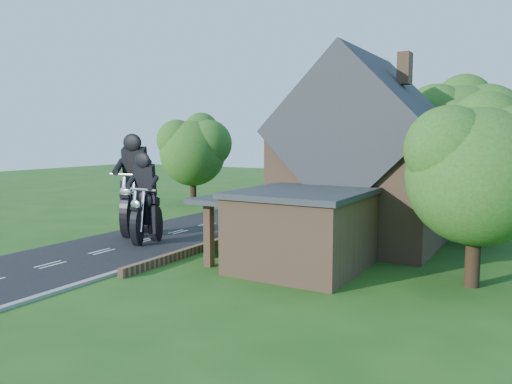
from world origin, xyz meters
The scene contains 19 objects.
ground centered at (0.00, 0.00, 0.00)m, with size 120.00×120.00×0.00m, color #1F4A14.
road centered at (0.00, 0.00, 0.01)m, with size 7.00×80.00×0.02m, color black.
kerb centered at (3.65, 0.00, 0.06)m, with size 0.30×80.00×0.12m, color gray.
garden_wall centered at (4.30, 5.00, 0.20)m, with size 0.30×22.00×0.40m, color brown.
house centered at (10.49, 6.00, 4.34)m, with size 9.54×8.64×10.24m.
annex centered at (9.87, -0.80, 1.77)m, with size 7.05×5.94×3.44m.
tree_annex_side centered at (17.13, 0.10, 4.69)m, with size 5.64×5.20×7.48m.
tree_house_right centered at (16.65, 8.62, 5.19)m, with size 6.51×6.00×8.40m.
tree_behind_house centered at (14.18, 16.14, 6.23)m, with size 7.81×7.20×10.08m.
tree_behind_left centered at (8.16, 17.13, 5.73)m, with size 6.94×6.40×9.16m.
tree_far_road centered at (-6.86, 14.11, 4.84)m, with size 6.08×5.60×7.84m.
shrub_a centered at (5.30, -1.00, 0.55)m, with size 0.90×0.90×1.10m, color #103413.
shrub_b centered at (5.30, 1.50, 0.55)m, with size 0.90×0.90×1.10m, color #103413.
shrub_c centered at (5.30, 4.00, 0.55)m, with size 0.90×0.90×1.10m, color #103413.
shrub_d centered at (5.30, 9.00, 0.55)m, with size 0.90×0.90×1.10m, color #103413.
shrub_e centered at (5.30, 11.50, 0.55)m, with size 0.90×0.90×1.10m, color #103413.
shrub_f centered at (5.30, 14.00, 0.55)m, with size 0.90×0.90×1.10m, color #103413.
motorcycle_lead centered at (0.68, -0.48, 0.74)m, with size 0.40×1.58×1.47m, color black, non-canonical shape.
motorcycle_follow centered at (-1.36, 0.92, 0.88)m, with size 0.48×1.90×1.77m, color black, non-canonical shape.
Camera 1 is at (18.99, -20.27, 5.71)m, focal length 35.00 mm.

